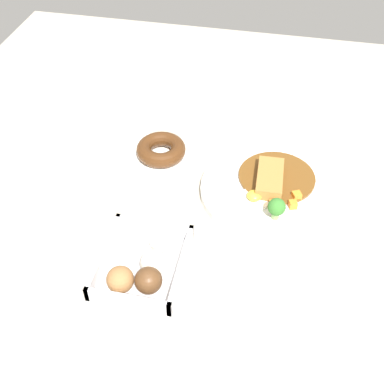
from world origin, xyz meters
TOP-DOWN VIEW (x-y plane):
  - ground_plane at (0.00, 0.00)m, footprint 1.60×1.60m
  - curry_plate at (0.08, -0.05)m, footprint 0.28×0.28m
  - donut_box at (-0.17, 0.14)m, footprint 0.18×0.15m
  - chocolate_ring_donut at (0.16, 0.20)m, footprint 0.15×0.15m

SIDE VIEW (x-z plane):
  - ground_plane at x=0.00m, z-range 0.00..0.00m
  - curry_plate at x=0.08m, z-range -0.02..0.05m
  - chocolate_ring_donut at x=0.16m, z-range 0.00..0.04m
  - donut_box at x=-0.17m, z-range -0.01..0.05m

